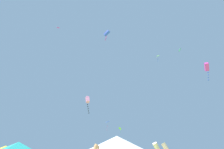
# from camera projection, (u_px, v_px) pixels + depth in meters

# --- Properties ---
(canopy_tent_white) EXTENTS (3.16, 3.16, 3.38)m
(canopy_tent_white) POSITION_uv_depth(u_px,v_px,m) (117.00, 144.00, 10.15)
(canopy_tent_white) COLOR #9E9EA3
(canopy_tent_white) RESTS_ON ground
(canopy_tent_teal) EXTENTS (2.76, 2.76, 2.95)m
(canopy_tent_teal) POSITION_uv_depth(u_px,v_px,m) (17.00, 149.00, 9.59)
(canopy_tent_teal) COLOR #9E9EA3
(canopy_tent_teal) RESTS_ON ground
(kite_blue_box) EXTENTS (1.36, 1.28, 2.85)m
(kite_blue_box) POSITION_uv_depth(u_px,v_px,m) (107.00, 33.00, 30.30)
(kite_blue_box) COLOR blue
(kite_lime_diamond) EXTENTS (0.67, 0.67, 1.27)m
(kite_lime_diamond) POSITION_uv_depth(u_px,v_px,m) (120.00, 129.00, 32.58)
(kite_lime_diamond) COLOR #75D138
(kite_green_delta) EXTENTS (0.85, 1.07, 0.82)m
(kite_green_delta) POSITION_uv_depth(u_px,v_px,m) (180.00, 50.00, 31.30)
(kite_green_delta) COLOR green
(kite_magenta_box) EXTENTS (0.93, 1.28, 2.61)m
(kite_magenta_box) POSITION_uv_depth(u_px,v_px,m) (207.00, 67.00, 20.85)
(kite_magenta_box) COLOR #D6389E
(kite_magenta_diamond) EXTENTS (0.62, 0.69, 0.38)m
(kite_magenta_diamond) POSITION_uv_depth(u_px,v_px,m) (58.00, 27.00, 31.42)
(kite_magenta_diamond) COLOR #D6389E
(kite_blue_diamond) EXTENTS (0.88, 0.73, 1.65)m
(kite_blue_diamond) POSITION_uv_depth(u_px,v_px,m) (107.00, 122.00, 27.47)
(kite_blue_diamond) COLOR blue
(kite_pink_box) EXTENTS (1.02, 1.32, 3.36)m
(kite_pink_box) POSITION_uv_depth(u_px,v_px,m) (88.00, 100.00, 28.41)
(kite_pink_box) COLOR pink
(kite_lime_delta) EXTENTS (1.18, 1.21, 1.84)m
(kite_lime_delta) POSITION_uv_depth(u_px,v_px,m) (158.00, 56.00, 33.32)
(kite_lime_delta) COLOR #75D138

